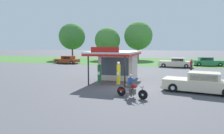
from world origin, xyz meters
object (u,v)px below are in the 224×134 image
at_px(gas_pump_offside, 119,74).
at_px(featured_classic_sedan, 200,83).
at_px(parked_car_second_row_spare, 121,61).
at_px(parked_car_back_row_right, 67,60).
at_px(parked_car_back_row_centre_left, 208,62).
at_px(bystander_admiring_sedan, 102,63).
at_px(parked_car_back_row_left, 176,63).
at_px(gas_pump_nearside, 99,74).
at_px(bystander_standing_back_lot, 191,65).
at_px(motorcycle_with_rider, 131,88).

height_order(gas_pump_offside, featured_classic_sedan, gas_pump_offside).
xyz_separation_m(gas_pump_offside, parked_car_second_row_spare, (-4.68, 19.45, -0.25)).
relative_size(gas_pump_offside, parked_car_second_row_spare, 0.38).
relative_size(parked_car_second_row_spare, parked_car_back_row_right, 1.02).
bearing_deg(parked_car_second_row_spare, parked_car_back_row_centre_left, 6.82).
height_order(featured_classic_sedan, bystander_admiring_sedan, bystander_admiring_sedan).
xyz_separation_m(parked_car_back_row_left, parked_car_back_row_centre_left, (5.41, 4.15, 0.00)).
distance_m(parked_car_back_row_left, parked_car_back_row_centre_left, 6.82).
bearing_deg(gas_pump_nearside, parked_car_back_row_centre_left, 59.89).
bearing_deg(parked_car_back_row_right, featured_classic_sedan, -41.39).
height_order(gas_pump_offside, bystander_standing_back_lot, gas_pump_offside).
distance_m(motorcycle_with_rider, parked_car_back_row_right, 28.07).
bearing_deg(parked_car_back_row_right, parked_car_back_row_centre_left, 6.59).
height_order(parked_car_second_row_spare, bystander_admiring_sedan, bystander_admiring_sedan).
height_order(gas_pump_nearside, parked_car_back_row_centre_left, gas_pump_nearside).
xyz_separation_m(featured_classic_sedan, parked_car_back_row_left, (-1.40, 18.07, 0.01)).
height_order(gas_pump_offside, motorcycle_with_rider, gas_pump_offside).
distance_m(gas_pump_nearside, featured_classic_sedan, 8.38).
relative_size(parked_car_second_row_spare, bystander_admiring_sedan, 3.20).
relative_size(motorcycle_with_rider, bystander_admiring_sedan, 1.28).
relative_size(parked_car_second_row_spare, parked_car_back_row_centre_left, 1.05).
xyz_separation_m(parked_car_second_row_spare, parked_car_back_row_left, (9.82, -2.33, -0.02)).
distance_m(parked_car_second_row_spare, bystander_admiring_sedan, 8.63).
height_order(motorcycle_with_rider, parked_car_back_row_centre_left, motorcycle_with_rider).
relative_size(motorcycle_with_rider, bystander_standing_back_lot, 1.33).
height_order(parked_car_back_row_left, parked_car_back_row_centre_left, parked_car_back_row_left).
height_order(parked_car_back_row_centre_left, bystander_admiring_sedan, bystander_admiring_sedan).
relative_size(bystander_standing_back_lot, bystander_admiring_sedan, 0.96).
relative_size(parked_car_second_row_spare, parked_car_back_row_left, 1.01).
height_order(parked_car_back_row_left, bystander_standing_back_lot, bystander_standing_back_lot).
distance_m(gas_pump_nearside, parked_car_back_row_centre_left, 24.59).
bearing_deg(parked_car_second_row_spare, gas_pump_offside, -76.46).
bearing_deg(parked_car_second_row_spare, parked_car_back_row_left, -13.35).
bearing_deg(parked_car_back_row_left, parked_car_back_row_right, 176.72).
bearing_deg(motorcycle_with_rider, parked_car_second_row_spare, 105.76).
distance_m(gas_pump_nearside, bystander_admiring_sedan, 11.42).
bearing_deg(bystander_admiring_sedan, parked_car_back_row_centre_left, 33.25).
bearing_deg(bystander_standing_back_lot, featured_classic_sedan, -92.20).
height_order(gas_pump_nearside, bystander_standing_back_lot, gas_pump_nearside).
bearing_deg(gas_pump_nearside, featured_classic_sedan, -6.52).
xyz_separation_m(parked_car_back_row_right, bystander_admiring_sedan, (9.94, -7.44, 0.23)).
bearing_deg(parked_car_back_row_left, gas_pump_nearside, -112.02).
distance_m(parked_car_back_row_right, bystander_admiring_sedan, 12.42).
height_order(bystander_standing_back_lot, bystander_admiring_sedan, bystander_admiring_sedan).
height_order(parked_car_second_row_spare, parked_car_back_row_right, parked_car_second_row_spare).
height_order(motorcycle_with_rider, bystander_admiring_sedan, bystander_admiring_sedan).
xyz_separation_m(featured_classic_sedan, bystander_standing_back_lot, (0.50, 13.08, 0.18)).
height_order(motorcycle_with_rider, bystander_standing_back_lot, bystander_standing_back_lot).
bearing_deg(bystander_standing_back_lot, parked_car_second_row_spare, 148.02).
bearing_deg(parked_car_back_row_centre_left, gas_pump_nearside, -120.11).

